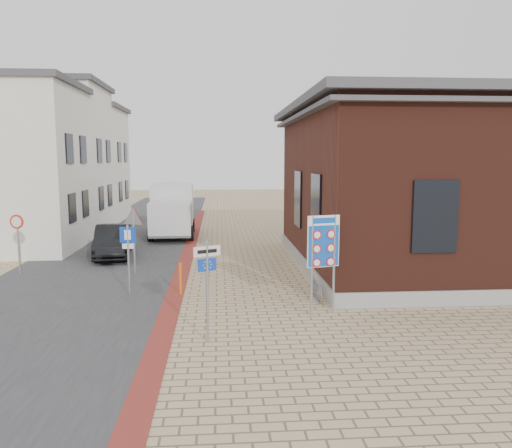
{
  "coord_description": "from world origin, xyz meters",
  "views": [
    {
      "loc": [
        -0.51,
        -13.48,
        4.54
      ],
      "look_at": [
        0.84,
        4.26,
        2.2
      ],
      "focal_mm": 35.0,
      "sensor_mm": 36.0,
      "label": 1
    }
  ],
  "objects": [
    {
      "name": "speed_sign",
      "position": [
        -8.32,
        6.36,
        1.6
      ],
      "size": [
        0.56,
        0.14,
        2.39
      ],
      "rotation": [
        0.0,
        0.0,
        -0.2
      ],
      "color": "gray",
      "rests_on": "ground"
    },
    {
      "name": "parking_sign",
      "position": [
        -3.5,
        3.03,
        1.61
      ],
      "size": [
        0.52,
        0.07,
        2.38
      ],
      "rotation": [
        0.0,
        0.0,
        -0.05
      ],
      "color": "gray",
      "rests_on": "ground"
    },
    {
      "name": "border_sign",
      "position": [
        2.5,
        0.5,
        2.11
      ],
      "size": [
        0.98,
        0.29,
        2.93
      ],
      "rotation": [
        0.0,
        0.0,
        0.25
      ],
      "color": "gray",
      "rests_on": "ground"
    },
    {
      "name": "box_truck",
      "position": [
        -3.21,
        15.88,
        1.57
      ],
      "size": [
        2.64,
        5.88,
        3.04
      ],
      "rotation": [
        0.0,
        0.0,
        0.03
      ],
      "color": "slate",
      "rests_on": "ground"
    },
    {
      "name": "curb_strip",
      "position": [
        -2.0,
        10.0,
        0.01
      ],
      "size": [
        0.6,
        40.0,
        0.02
      ],
      "primitive_type": "cube",
      "color": "maroon",
      "rests_on": "ground"
    },
    {
      "name": "sedan",
      "position": [
        -5.41,
        9.83,
        0.73
      ],
      "size": [
        2.16,
        4.62,
        1.47
      ],
      "primitive_type": "imported",
      "rotation": [
        0.0,
        0.0,
        0.14
      ],
      "color": "black",
      "rests_on": "ground"
    },
    {
      "name": "townhouse_near",
      "position": [
        -10.99,
        12.0,
        4.17
      ],
      "size": [
        7.4,
        6.4,
        8.3
      ],
      "color": "white",
      "rests_on": "ground"
    },
    {
      "name": "townhouse_far",
      "position": [
        -10.99,
        24.0,
        4.17
      ],
      "size": [
        7.4,
        6.4,
        8.3
      ],
      "color": "white",
      "rests_on": "ground"
    },
    {
      "name": "townhouse_mid",
      "position": [
        -10.99,
        18.0,
        4.57
      ],
      "size": [
        7.4,
        6.4,
        9.1
      ],
      "color": "white",
      "rests_on": "ground"
    },
    {
      "name": "bike_rack",
      "position": [
        2.65,
        2.2,
        0.26
      ],
      "size": [
        0.08,
        1.8,
        0.6
      ],
      "color": "slate",
      "rests_on": "ground"
    },
    {
      "name": "road_strip",
      "position": [
        -5.5,
        15.0,
        0.01
      ],
      "size": [
        7.0,
        60.0,
        0.02
      ],
      "primitive_type": "cube",
      "color": "#38383A",
      "rests_on": "ground"
    },
    {
      "name": "bollard",
      "position": [
        -1.8,
        2.97,
        0.54
      ],
      "size": [
        0.12,
        0.12,
        1.09
      ],
      "primitive_type": "cylinder",
      "rotation": [
        0.0,
        0.0,
        -0.33
      ],
      "color": "orange",
      "rests_on": "ground"
    },
    {
      "name": "yield_sign",
      "position": [
        -3.8,
        6.0,
        2.04
      ],
      "size": [
        0.9,
        0.4,
        2.65
      ],
      "rotation": [
        0.0,
        0.0,
        -0.37
      ],
      "color": "gray",
      "rests_on": "ground"
    },
    {
      "name": "ground",
      "position": [
        0.0,
        0.0,
        0.0
      ],
      "size": [
        120.0,
        120.0,
        0.0
      ],
      "primitive_type": "plane",
      "color": "tan",
      "rests_on": "ground"
    },
    {
      "name": "essen_sign",
      "position": [
        -0.8,
        -1.5,
        1.72
      ],
      "size": [
        0.65,
        0.33,
        2.58
      ],
      "rotation": [
        0.0,
        0.0,
        0.43
      ],
      "color": "gray",
      "rests_on": "ground"
    },
    {
      "name": "brick_building",
      "position": [
        8.99,
        7.0,
        3.49
      ],
      "size": [
        13.0,
        13.0,
        6.8
      ],
      "color": "gray",
      "rests_on": "ground"
    }
  ]
}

